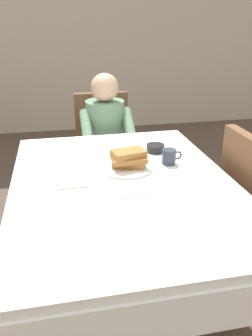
{
  "coord_description": "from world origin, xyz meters",
  "views": [
    {
      "loc": [
        -0.3,
        -1.51,
        1.49
      ],
      "look_at": [
        0.02,
        0.04,
        0.79
      ],
      "focal_mm": 36.54,
      "sensor_mm": 36.0,
      "label": 1
    }
  ],
  "objects_px": {
    "cup_coffee": "(169,157)",
    "knife_right_of_plate": "(161,167)",
    "diner_person": "(106,133)",
    "spoon_near_edge": "(132,196)",
    "dining_table_main": "(123,197)",
    "chair_diner": "(104,143)",
    "plate_breakfast": "(127,167)",
    "bowl_butter": "(155,148)",
    "breakfast_stack": "(129,158)",
    "fork_left_of_plate": "(92,173)"
  },
  "relations": [
    {
      "from": "cup_coffee",
      "to": "knife_right_of_plate",
      "type": "bearing_deg",
      "value": -143.98
    },
    {
      "from": "diner_person",
      "to": "spoon_near_edge",
      "type": "relative_size",
      "value": 7.47
    },
    {
      "from": "dining_table_main",
      "to": "diner_person",
      "type": "distance_m",
      "value": 1.02
    },
    {
      "from": "dining_table_main",
      "to": "spoon_near_edge",
      "type": "bearing_deg",
      "value": -86.52
    },
    {
      "from": "chair_diner",
      "to": "cup_coffee",
      "type": "bearing_deg",
      "value": 102.91
    },
    {
      "from": "dining_table_main",
      "to": "plate_breakfast",
      "type": "height_order",
      "value": "plate_breakfast"
    },
    {
      "from": "plate_breakfast",
      "to": "knife_right_of_plate",
      "type": "distance_m",
      "value": 0.19
    },
    {
      "from": "plate_breakfast",
      "to": "bowl_butter",
      "type": "relative_size",
      "value": 2.55
    },
    {
      "from": "breakfast_stack",
      "to": "knife_right_of_plate",
      "type": "bearing_deg",
      "value": -5.99
    },
    {
      "from": "dining_table_main",
      "to": "breakfast_stack",
      "type": "relative_size",
      "value": 7.69
    },
    {
      "from": "breakfast_stack",
      "to": "fork_left_of_plate",
      "type": "distance_m",
      "value": 0.21
    },
    {
      "from": "cup_coffee",
      "to": "plate_breakfast",
      "type": "bearing_deg",
      "value": -175.02
    },
    {
      "from": "bowl_butter",
      "to": "fork_left_of_plate",
      "type": "distance_m",
      "value": 0.48
    },
    {
      "from": "diner_person",
      "to": "breakfast_stack",
      "type": "xyz_separation_m",
      "value": [
        -0.01,
        -0.87,
        0.13
      ]
    },
    {
      "from": "chair_diner",
      "to": "plate_breakfast",
      "type": "height_order",
      "value": "chair_diner"
    },
    {
      "from": "dining_table_main",
      "to": "knife_right_of_plate",
      "type": "xyz_separation_m",
      "value": [
        0.24,
        0.12,
        0.09
      ]
    },
    {
      "from": "chair_diner",
      "to": "diner_person",
      "type": "relative_size",
      "value": 0.83
    },
    {
      "from": "knife_right_of_plate",
      "to": "dining_table_main",
      "type": "bearing_deg",
      "value": 115.44
    },
    {
      "from": "diner_person",
      "to": "dining_table_main",
      "type": "bearing_deg",
      "value": 86.33
    },
    {
      "from": "breakfast_stack",
      "to": "spoon_near_edge",
      "type": "relative_size",
      "value": 1.32
    },
    {
      "from": "cup_coffee",
      "to": "spoon_near_edge",
      "type": "bearing_deg",
      "value": -130.54
    },
    {
      "from": "fork_left_of_plate",
      "to": "knife_right_of_plate",
      "type": "relative_size",
      "value": 0.9
    },
    {
      "from": "dining_table_main",
      "to": "knife_right_of_plate",
      "type": "bearing_deg",
      "value": 27.27
    },
    {
      "from": "bowl_butter",
      "to": "spoon_near_edge",
      "type": "relative_size",
      "value": 0.73
    },
    {
      "from": "cup_coffee",
      "to": "fork_left_of_plate",
      "type": "height_order",
      "value": "cup_coffee"
    },
    {
      "from": "chair_diner",
      "to": "breakfast_stack",
      "type": "xyz_separation_m",
      "value": [
        -0.01,
        -1.03,
        0.27
      ]
    },
    {
      "from": "fork_left_of_plate",
      "to": "knife_right_of_plate",
      "type": "distance_m",
      "value": 0.38
    },
    {
      "from": "plate_breakfast",
      "to": "fork_left_of_plate",
      "type": "distance_m",
      "value": 0.19
    },
    {
      "from": "plate_breakfast",
      "to": "cup_coffee",
      "type": "bearing_deg",
      "value": 4.98
    },
    {
      "from": "diner_person",
      "to": "bowl_butter",
      "type": "xyz_separation_m",
      "value": [
        0.21,
        -0.65,
        0.09
      ]
    },
    {
      "from": "chair_diner",
      "to": "knife_right_of_plate",
      "type": "distance_m",
      "value": 1.08
    },
    {
      "from": "knife_right_of_plate",
      "to": "chair_diner",
      "type": "bearing_deg",
      "value": 7.57
    },
    {
      "from": "fork_left_of_plate",
      "to": "knife_right_of_plate",
      "type": "height_order",
      "value": "same"
    },
    {
      "from": "chair_diner",
      "to": "spoon_near_edge",
      "type": "xyz_separation_m",
      "value": [
        -0.05,
        -1.34,
        0.21
      ]
    },
    {
      "from": "plate_breakfast",
      "to": "spoon_near_edge",
      "type": "bearing_deg",
      "value": -96.95
    },
    {
      "from": "diner_person",
      "to": "bowl_butter",
      "type": "distance_m",
      "value": 0.69
    },
    {
      "from": "bowl_butter",
      "to": "fork_left_of_plate",
      "type": "relative_size",
      "value": 0.61
    },
    {
      "from": "fork_left_of_plate",
      "to": "knife_right_of_plate",
      "type": "bearing_deg",
      "value": -89.11
    },
    {
      "from": "breakfast_stack",
      "to": "cup_coffee",
      "type": "height_order",
      "value": "breakfast_stack"
    },
    {
      "from": "diner_person",
      "to": "bowl_butter",
      "type": "relative_size",
      "value": 10.18
    },
    {
      "from": "chair_diner",
      "to": "knife_right_of_plate",
      "type": "xyz_separation_m",
      "value": [
        0.17,
        -1.05,
        0.21
      ]
    },
    {
      "from": "diner_person",
      "to": "spoon_near_edge",
      "type": "bearing_deg",
      "value": 87.35
    },
    {
      "from": "cup_coffee",
      "to": "fork_left_of_plate",
      "type": "xyz_separation_m",
      "value": [
        -0.44,
        -0.04,
        -0.04
      ]
    },
    {
      "from": "bowl_butter",
      "to": "plate_breakfast",
      "type": "bearing_deg",
      "value": -135.61
    },
    {
      "from": "chair_diner",
      "to": "knife_right_of_plate",
      "type": "bearing_deg",
      "value": 99.4
    },
    {
      "from": "dining_table_main",
      "to": "chair_diner",
      "type": "bearing_deg",
      "value": 86.82
    },
    {
      "from": "fork_left_of_plate",
      "to": "plate_breakfast",
      "type": "bearing_deg",
      "value": -83.1
    },
    {
      "from": "dining_table_main",
      "to": "plate_breakfast",
      "type": "relative_size",
      "value": 5.44
    },
    {
      "from": "cup_coffee",
      "to": "bowl_butter",
      "type": "bearing_deg",
      "value": 96.4
    },
    {
      "from": "chair_diner",
      "to": "cup_coffee",
      "type": "distance_m",
      "value": 1.06
    }
  ]
}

